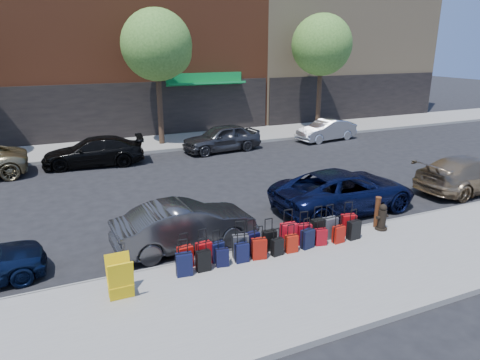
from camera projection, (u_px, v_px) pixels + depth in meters
name	position (u px, v px, depth m)	size (l,w,h in m)	color
ground	(211.00, 200.00, 16.01)	(120.00, 120.00, 0.00)	black
sidewalk_near	(303.00, 282.00, 10.32)	(60.00, 4.00, 0.15)	gray
sidewalk_far	(152.00, 144.00, 24.71)	(60.00, 4.00, 0.15)	gray
curb_near	(265.00, 247.00, 12.08)	(60.00, 0.08, 0.15)	gray
curb_far	(160.00, 151.00, 22.94)	(60.00, 0.08, 0.15)	gray
building_right	(316.00, 1.00, 35.12)	(15.00, 12.12, 18.00)	tan
tree_center	(159.00, 47.00, 22.90)	(3.80, 3.80, 7.27)	black
tree_right	(324.00, 47.00, 26.93)	(3.80, 3.80, 7.27)	black
suitcase_front_0	(185.00, 257.00, 10.79)	(0.40, 0.25, 0.91)	#A20F0A
suitcase_front_1	(204.00, 253.00, 10.97)	(0.41, 0.25, 0.94)	#A10A0D
suitcase_front_2	(218.00, 252.00, 11.08)	(0.38, 0.24, 0.86)	black
suitcase_front_3	(240.00, 246.00, 11.30)	(0.45, 0.31, 1.00)	#333337
suitcase_front_4	(252.00, 243.00, 11.48)	(0.44, 0.28, 0.98)	black
suitcase_front_5	(269.00, 240.00, 11.69)	(0.38, 0.22, 0.92)	black
suitcase_front_6	(289.00, 234.00, 11.94)	(0.46, 0.27, 1.06)	#B40B18
suitcase_front_7	(304.00, 234.00, 12.06)	(0.43, 0.28, 0.96)	maroon
suitcase_front_8	(318.00, 229.00, 12.31)	(0.42, 0.23, 1.01)	black
suitcase_front_9	(330.00, 228.00, 12.40)	(0.44, 0.26, 1.02)	#3E3E44
suitcase_front_10	(348.00, 225.00, 12.63)	(0.46, 0.30, 1.01)	#A80A0F
suitcase_back_0	(184.00, 264.00, 10.41)	(0.41, 0.27, 0.93)	black
suitcase_back_1	(203.00, 261.00, 10.63)	(0.36, 0.21, 0.86)	black
suitcase_back_2	(222.00, 257.00, 10.85)	(0.35, 0.24, 0.77)	black
suitcase_back_3	(242.00, 253.00, 11.06)	(0.36, 0.21, 0.83)	black
suitcase_back_4	(259.00, 249.00, 11.23)	(0.41, 0.29, 0.90)	maroon
suitcase_back_5	(277.00, 247.00, 11.42)	(0.34, 0.22, 0.76)	black
suitcase_back_6	(291.00, 244.00, 11.59)	(0.34, 0.21, 0.79)	#9E180A
suitcase_back_7	(307.00, 239.00, 11.81)	(0.40, 0.28, 0.87)	black
suitcase_back_8	(321.00, 237.00, 12.00)	(0.35, 0.25, 0.77)	maroon
suitcase_back_9	(339.00, 234.00, 12.15)	(0.35, 0.22, 0.80)	#991209
suitcase_back_10	(354.00, 230.00, 12.37)	(0.40, 0.25, 0.90)	black
fire_hydrant	(382.00, 218.00, 12.97)	(0.41, 0.37, 0.82)	black
bollard	(377.00, 212.00, 13.12)	(0.18, 0.18, 0.98)	#38190C
display_rack	(120.00, 278.00, 9.43)	(0.54, 0.60, 0.97)	yellow
car_near_1	(186.00, 225.00, 12.10)	(1.41, 4.05, 1.33)	#363639
car_near_2	(344.00, 191.00, 14.80)	(2.38, 5.17, 1.44)	#0B1133
car_near_3	(470.00, 174.00, 16.79)	(1.94, 4.77, 1.39)	#977E5C
car_far_1	(94.00, 152.00, 20.34)	(1.90, 4.66, 1.35)	black
car_far_2	(222.00, 138.00, 23.08)	(1.72, 4.27, 1.46)	#37373A
car_far_3	(326.00, 130.00, 25.69)	(1.33, 3.82, 1.26)	silver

